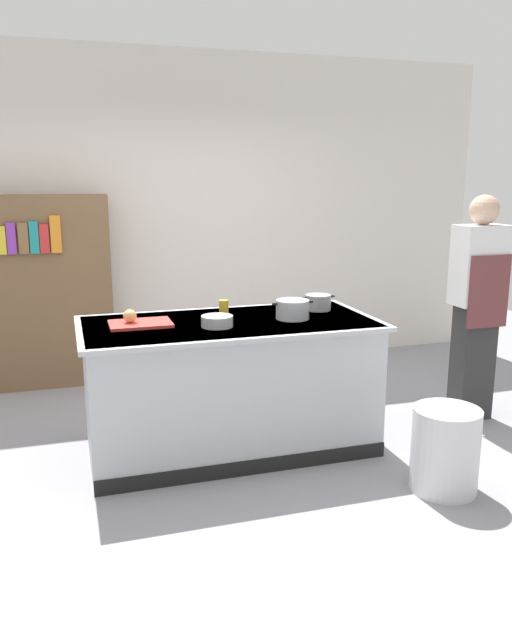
% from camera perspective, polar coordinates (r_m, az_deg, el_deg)
% --- Properties ---
extents(ground_plane, '(10.00, 10.00, 0.00)m').
position_cam_1_polar(ground_plane, '(4.48, -2.35, -11.44)').
color(ground_plane, gray).
extents(back_wall, '(6.40, 0.12, 3.00)m').
position_cam_1_polar(back_wall, '(6.15, -7.57, 9.54)').
color(back_wall, silver).
rests_on(back_wall, ground_plane).
extents(counter_island, '(1.98, 0.98, 0.90)m').
position_cam_1_polar(counter_island, '(4.31, -2.41, -5.78)').
color(counter_island, '#B7BABF').
rests_on(counter_island, ground_plane).
extents(cutting_board, '(0.40, 0.28, 0.02)m').
position_cam_1_polar(cutting_board, '(4.14, -10.48, -0.34)').
color(cutting_board, red).
rests_on(cutting_board, counter_island).
extents(onion, '(0.09, 0.09, 0.09)m').
position_cam_1_polar(onion, '(4.13, -11.40, 0.36)').
color(onion, tan).
rests_on(onion, cutting_board).
extents(stock_pot, '(0.29, 0.23, 0.13)m').
position_cam_1_polar(stock_pot, '(4.26, 3.35, 0.97)').
color(stock_pot, '#B7BABF').
rests_on(stock_pot, counter_island).
extents(sauce_pan, '(0.25, 0.18, 0.11)m').
position_cam_1_polar(sauce_pan, '(4.56, 5.67, 1.61)').
color(sauce_pan, '#99999E').
rests_on(sauce_pan, counter_island).
extents(mixing_bowl, '(0.21, 0.21, 0.07)m').
position_cam_1_polar(mixing_bowl, '(4.04, -3.56, -0.11)').
color(mixing_bowl, '#B7BABF').
rests_on(mixing_bowl, counter_island).
extents(juice_cup, '(0.07, 0.07, 0.10)m').
position_cam_1_polar(juice_cup, '(4.41, -2.95, 1.18)').
color(juice_cup, yellow).
rests_on(juice_cup, counter_island).
extents(trash_bin, '(0.40, 0.40, 0.51)m').
position_cam_1_polar(trash_bin, '(3.97, 16.84, -11.24)').
color(trash_bin, silver).
rests_on(trash_bin, ground_plane).
extents(person_chef, '(0.38, 0.25, 1.72)m').
position_cam_1_polar(person_chef, '(5.02, 19.52, 1.47)').
color(person_chef, '#2D2D2D').
rests_on(person_chef, ground_plane).
extents(bookshelf, '(1.10, 0.31, 1.70)m').
position_cam_1_polar(bookshelf, '(5.83, -18.45, 2.43)').
color(bookshelf, brown).
rests_on(bookshelf, ground_plane).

